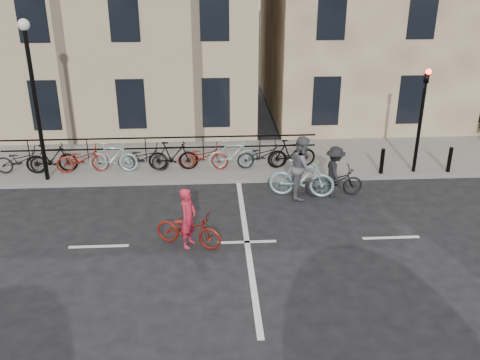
{
  "coord_description": "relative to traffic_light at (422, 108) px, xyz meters",
  "views": [
    {
      "loc": [
        -0.95,
        -12.67,
        7.34
      ],
      "look_at": [
        -0.09,
        1.74,
        1.1
      ],
      "focal_mm": 40.0,
      "sensor_mm": 36.0,
      "label": 1
    }
  ],
  "objects": [
    {
      "name": "sidewalk",
      "position": [
        -10.2,
        1.66,
        -2.38
      ],
      "size": [
        46.0,
        4.0,
        0.15
      ],
      "primitive_type": "cube",
      "color": "slate",
      "rests_on": "ground"
    },
    {
      "name": "bollard_west",
      "position": [
        1.2,
        -0.09,
        -1.85
      ],
      "size": [
        0.14,
        0.14,
        0.9
      ],
      "primitive_type": "cylinder",
      "color": "black",
      "rests_on": "sidewalk"
    },
    {
      "name": "ground",
      "position": [
        -6.2,
        -4.34,
        -2.45
      ],
      "size": [
        120.0,
        120.0,
        0.0
      ],
      "primitive_type": "plane",
      "color": "black",
      "rests_on": "ground"
    },
    {
      "name": "traffic_light",
      "position": [
        0.0,
        0.0,
        0.0
      ],
      "size": [
        0.18,
        0.3,
        3.9
      ],
      "color": "black",
      "rests_on": "sidewalk"
    },
    {
      "name": "bollard_east",
      "position": [
        -1.2,
        -0.09,
        -1.85
      ],
      "size": [
        0.14,
        0.14,
        0.9
      ],
      "primitive_type": "cylinder",
      "color": "black",
      "rests_on": "sidewalk"
    },
    {
      "name": "cyclist_dark",
      "position": [
        -3.2,
        -1.5,
        -1.8
      ],
      "size": [
        1.91,
        1.11,
        1.67
      ],
      "rotation": [
        0.0,
        0.0,
        1.63
      ],
      "color": "black",
      "rests_on": "ground"
    },
    {
      "name": "parked_bikes",
      "position": [
        -9.02,
        0.7,
        -1.81
      ],
      "size": [
        11.45,
        1.23,
        1.05
      ],
      "color": "black",
      "rests_on": "sidewalk"
    },
    {
      "name": "cyclist_pink",
      "position": [
        -7.77,
        -4.41,
        -1.88
      ],
      "size": [
        1.97,
        1.32,
        1.66
      ],
      "rotation": [
        0.0,
        0.0,
        1.18
      ],
      "color": "maroon",
      "rests_on": "ground"
    },
    {
      "name": "lamp_post",
      "position": [
        -12.7,
        0.06,
        1.04
      ],
      "size": [
        0.36,
        0.36,
        5.28
      ],
      "color": "black",
      "rests_on": "sidewalk"
    },
    {
      "name": "cyclist_grey",
      "position": [
        -4.24,
        -1.48,
        -1.63
      ],
      "size": [
        2.17,
        1.12,
        2.02
      ],
      "rotation": [
        0.0,
        0.0,
        1.36
      ],
      "color": "#95C1C4",
      "rests_on": "ground"
    },
    {
      "name": "building_west",
      "position": [
        -15.2,
        8.66,
        2.7
      ],
      "size": [
        20.0,
        10.0,
        10.0
      ],
      "primitive_type": "cube",
      "color": "tan",
      "rests_on": "sidewalk"
    }
  ]
}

